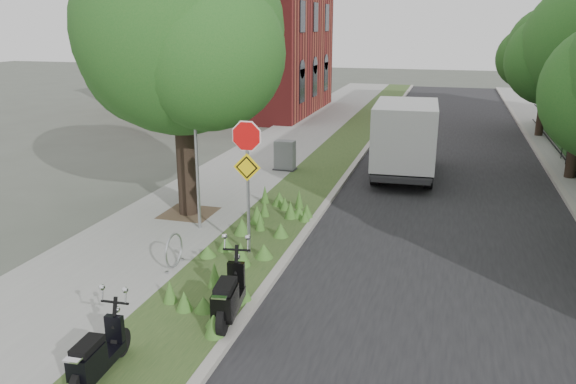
{
  "coord_description": "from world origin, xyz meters",
  "views": [
    {
      "loc": [
        2.82,
        -10.77,
        5.21
      ],
      "look_at": [
        -0.8,
        1.77,
        1.3
      ],
      "focal_mm": 35.0,
      "sensor_mm": 36.0,
      "label": 1
    }
  ],
  "objects_px": {
    "scooter_near": "(228,301)",
    "box_truck": "(405,135)",
    "sign_assembly": "(247,160)",
    "utility_cabinet": "(285,156)",
    "scooter_far": "(95,361)"
  },
  "relations": [
    {
      "from": "scooter_far",
      "to": "utility_cabinet",
      "type": "distance_m",
      "value": 13.0
    },
    {
      "from": "box_truck",
      "to": "sign_assembly",
      "type": "bearing_deg",
      "value": -108.47
    },
    {
      "from": "scooter_near",
      "to": "box_truck",
      "type": "height_order",
      "value": "box_truck"
    },
    {
      "from": "sign_assembly",
      "to": "box_truck",
      "type": "xyz_separation_m",
      "value": [
        2.8,
        8.38,
        -0.84
      ]
    },
    {
      "from": "box_truck",
      "to": "utility_cabinet",
      "type": "height_order",
      "value": "box_truck"
    },
    {
      "from": "utility_cabinet",
      "to": "scooter_near",
      "type": "bearing_deg",
      "value": -78.84
    },
    {
      "from": "sign_assembly",
      "to": "scooter_near",
      "type": "xyz_separation_m",
      "value": [
        0.73,
        -3.07,
        -1.8
      ]
    },
    {
      "from": "sign_assembly",
      "to": "utility_cabinet",
      "type": "distance_m",
      "value": 8.02
    },
    {
      "from": "scooter_near",
      "to": "scooter_far",
      "type": "xyz_separation_m",
      "value": [
        -1.22,
        -2.18,
        -0.04
      ]
    },
    {
      "from": "box_truck",
      "to": "utility_cabinet",
      "type": "distance_m",
      "value": 4.34
    },
    {
      "from": "sign_assembly",
      "to": "scooter_near",
      "type": "height_order",
      "value": "sign_assembly"
    },
    {
      "from": "sign_assembly",
      "to": "scooter_far",
      "type": "height_order",
      "value": "sign_assembly"
    },
    {
      "from": "sign_assembly",
      "to": "scooter_near",
      "type": "distance_m",
      "value": 3.64
    },
    {
      "from": "utility_cabinet",
      "to": "sign_assembly",
      "type": "bearing_deg",
      "value": -79.71
    },
    {
      "from": "sign_assembly",
      "to": "scooter_near",
      "type": "relative_size",
      "value": 1.84
    }
  ]
}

